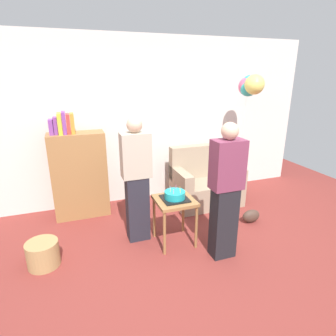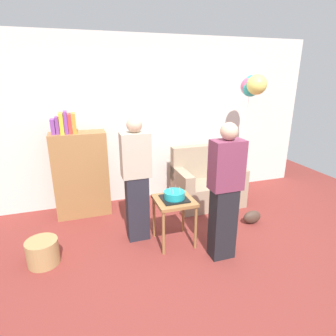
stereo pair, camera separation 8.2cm
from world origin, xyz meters
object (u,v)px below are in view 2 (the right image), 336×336
Objects in this scene: bookshelf at (81,173)px; wicker_basket at (43,252)px; side_table at (174,206)px; person_holding_cake at (225,193)px; birthday_cake at (174,196)px; balloon_bunch at (253,86)px; handbag at (252,217)px; couch at (207,184)px; person_blowing_candles at (136,180)px.

bookshelf is 4.47× the size of wicker_basket.
side_table is 0.71m from person_holding_cake.
balloon_bunch is (1.64, 0.94, 1.26)m from birthday_cake.
birthday_cake is (0.00, -0.00, 0.15)m from side_table.
bookshelf reaches higher than handbag.
balloon_bunch is at bearing 15.14° from wicker_basket.
person_holding_cake reaches higher than birthday_cake.
birthday_cake is at bearing -48.28° from bookshelf.
wicker_basket is (-2.52, -0.90, -0.19)m from couch.
handbag is (1.26, 0.10, -0.57)m from birthday_cake.
couch is 3.93× the size of handbag.
person_holding_cake reaches higher than wicker_basket.
balloon_bunch is at bearing -2.17° from couch.
person_holding_cake is 5.82× the size of handbag.
bookshelf is at bearing -56.17° from person_holding_cake.
person_blowing_candles is at bearing -152.23° from couch.
couch is at bearing 34.62° from person_blowing_candles.
birthday_cake is 1.67m from wicker_basket.
balloon_bunch is (1.20, 1.39, 1.10)m from person_holding_cake.
bookshelf is 1.17m from person_blowing_candles.
balloon_bunch reaches higher than person_holding_cake.
balloon_bunch is (0.38, 0.85, 1.83)m from handbag.
birthday_cake is (1.08, -1.21, -0.02)m from bookshelf.
handbag is (0.33, -0.87, -0.24)m from couch.
side_table is (1.08, -1.21, -0.16)m from bookshelf.
wicker_basket is at bearing 177.61° from birthday_cake.
balloon_bunch is (2.06, 0.68, 1.10)m from person_blowing_candles.
couch is at bearing -117.59° from person_holding_cake.
bookshelf is 1.36m from wicker_basket.
balloon_bunch is at bearing -5.68° from bookshelf.
person_blowing_candles is at bearing 9.27° from wicker_basket.
side_table is 0.58m from person_blowing_candles.
wicker_basket is (-0.51, -1.15, -0.53)m from bookshelf.
person_blowing_candles is (0.66, -0.95, 0.15)m from bookshelf.
balloon_bunch reaches higher than person_blowing_candles.
balloon_bunch is at bearing 29.82° from birthday_cake.
couch reaches higher than handbag.
handbag is at bearing 4.33° from side_table.
bookshelf is 0.99× the size of person_holding_cake.
couch is 1.35m from side_table.
person_holding_cake reaches higher than handbag.
side_table is 1.93× the size of birthday_cake.
wicker_basket is 3.79m from balloon_bunch.
wicker_basket is (-2.04, 0.52, -0.68)m from person_holding_cake.
balloon_bunch reaches higher than handbag.
bookshelf reaches higher than wicker_basket.
person_blowing_candles reaches higher than wicker_basket.
side_table is 0.38× the size of person_blowing_candles.
wicker_basket is at bearing -164.86° from balloon_bunch.
person_holding_cake reaches higher than bookshelf.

